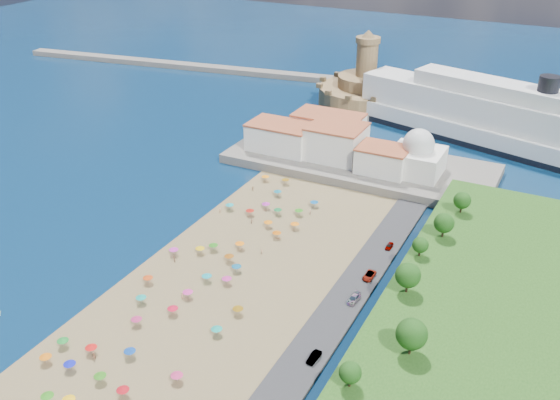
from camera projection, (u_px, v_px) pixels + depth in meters
The scene contains 12 objects.
ground at pixel (222, 264), 159.28m from camera, with size 700.00×700.00×0.00m, color #071938.
terrace at pixel (359, 164), 212.51m from camera, with size 90.00×36.00×3.00m, color #59544C.
jetty at pixel (338, 123), 249.31m from camera, with size 18.00×70.00×2.40m, color #59544C.
breakwater at pixel (196, 67), 324.55m from camera, with size 200.00×7.00×2.60m, color #59544C.
waterfront_buildings at pixel (326, 139), 215.39m from camera, with size 57.00×29.00×11.00m.
domed_building at pixel (417, 156), 199.45m from camera, with size 16.00×16.00×15.00m.
fortress at pixel (365, 90), 270.64m from camera, with size 40.00×40.00×32.40m.
cruise_ship at pixel (492, 122), 229.12m from camera, with size 133.23×53.98×28.98m.
beach_parasols at pixel (191, 282), 148.62m from camera, with size 30.61×116.36×2.20m.
beachgoers at pixel (195, 261), 158.59m from camera, with size 27.41×100.27×1.89m.
parked_cars at pixel (349, 306), 141.36m from camera, with size 2.42×74.22×1.42m.
hillside_trees at pixel (399, 306), 126.94m from camera, with size 13.13×111.08×7.85m.
Camera 1 is at (74.20, -113.02, 87.09)m, focal length 40.00 mm.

